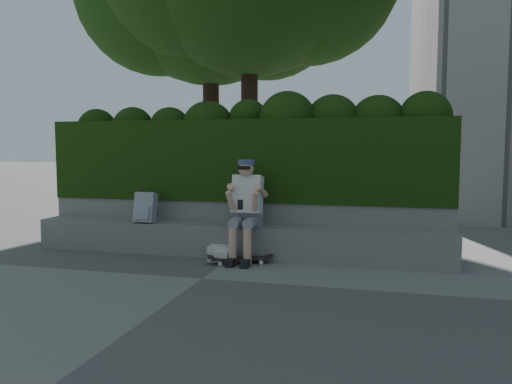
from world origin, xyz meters
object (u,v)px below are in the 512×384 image
(person, at_px, (246,206))
(backpack_ground, at_px, (221,253))
(backpack_plaid, at_px, (145,208))
(skateboard, at_px, (240,259))

(person, xyz_separation_m, backpack_ground, (-0.32, -0.14, -0.65))
(backpack_plaid, bearing_deg, person, -3.01)
(person, relative_size, skateboard, 1.74)
(backpack_ground, bearing_deg, skateboard, -13.97)
(person, distance_m, skateboard, 0.72)
(skateboard, bearing_deg, backpack_plaid, 146.56)
(person, height_order, backpack_plaid, person)
(person, bearing_deg, backpack_ground, -155.94)
(person, bearing_deg, backpack_plaid, 176.99)
(skateboard, xyz_separation_m, backpack_ground, (-0.29, 0.08, 0.04))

